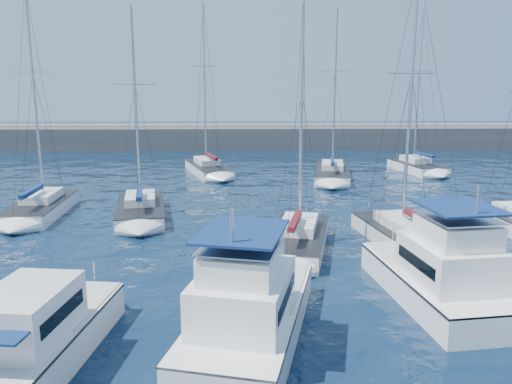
{
  "coord_description": "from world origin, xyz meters",
  "views": [
    {
      "loc": [
        -3.31,
        -20.01,
        8.71
      ],
      "look_at": [
        -2.64,
        6.97,
        3.0
      ],
      "focal_mm": 35.0,
      "sensor_mm": 36.0,
      "label": 1
    }
  ],
  "objects_px": {
    "motor_yacht_stbd_inner": "(442,277)",
    "sailboat_back_a": "(208,168)",
    "sailboat_mid_d": "(410,239)",
    "sailboat_back_b": "(332,173)",
    "sailboat_back_c": "(417,166)",
    "sailboat_mid_a": "(41,207)",
    "motor_yacht_port_outer": "(41,336)",
    "motor_yacht_port_inner": "(248,312)",
    "sailboat_mid_b": "(141,210)",
    "sailboat_mid_c": "(298,240)"
  },
  "relations": [
    {
      "from": "motor_yacht_stbd_inner",
      "to": "sailboat_back_a",
      "type": "distance_m",
      "value": 33.6
    },
    {
      "from": "sailboat_mid_d",
      "to": "sailboat_back_b",
      "type": "distance_m",
      "value": 21.13
    },
    {
      "from": "motor_yacht_stbd_inner",
      "to": "sailboat_back_c",
      "type": "height_order",
      "value": "sailboat_back_c"
    },
    {
      "from": "motor_yacht_stbd_inner",
      "to": "sailboat_mid_a",
      "type": "relative_size",
      "value": 0.55
    },
    {
      "from": "sailboat_mid_a",
      "to": "sailboat_back_c",
      "type": "relative_size",
      "value": 0.94
    },
    {
      "from": "sailboat_back_b",
      "to": "sailboat_back_c",
      "type": "relative_size",
      "value": 0.99
    },
    {
      "from": "motor_yacht_port_outer",
      "to": "motor_yacht_port_inner",
      "type": "bearing_deg",
      "value": 17.01
    },
    {
      "from": "sailboat_mid_a",
      "to": "sailboat_back_b",
      "type": "bearing_deg",
      "value": 27.44
    },
    {
      "from": "sailboat_mid_d",
      "to": "motor_yacht_port_inner",
      "type": "bearing_deg",
      "value": -140.69
    },
    {
      "from": "sailboat_back_c",
      "to": "motor_yacht_stbd_inner",
      "type": "bearing_deg",
      "value": -117.67
    },
    {
      "from": "sailboat_mid_a",
      "to": "sailboat_mid_d",
      "type": "height_order",
      "value": "sailboat_mid_a"
    },
    {
      "from": "sailboat_mid_b",
      "to": "sailboat_mid_c",
      "type": "relative_size",
      "value": 1.06
    },
    {
      "from": "sailboat_mid_c",
      "to": "sailboat_back_c",
      "type": "xyz_separation_m",
      "value": [
        15.18,
        24.98,
        0.04
      ]
    },
    {
      "from": "sailboat_mid_c",
      "to": "sailboat_mid_d",
      "type": "height_order",
      "value": "sailboat_mid_d"
    },
    {
      "from": "motor_yacht_stbd_inner",
      "to": "sailboat_mid_c",
      "type": "bearing_deg",
      "value": 118.94
    },
    {
      "from": "motor_yacht_stbd_inner",
      "to": "sailboat_back_b",
      "type": "bearing_deg",
      "value": 82.09
    },
    {
      "from": "sailboat_mid_b",
      "to": "sailboat_mid_d",
      "type": "relative_size",
      "value": 0.94
    },
    {
      "from": "motor_yacht_port_outer",
      "to": "motor_yacht_port_inner",
      "type": "distance_m",
      "value": 6.72
    },
    {
      "from": "motor_yacht_port_outer",
      "to": "sailboat_mid_a",
      "type": "bearing_deg",
      "value": 118.46
    },
    {
      "from": "motor_yacht_port_inner",
      "to": "sailboat_back_b",
      "type": "height_order",
      "value": "sailboat_back_b"
    },
    {
      "from": "sailboat_mid_d",
      "to": "sailboat_back_b",
      "type": "height_order",
      "value": "sailboat_back_b"
    },
    {
      "from": "motor_yacht_port_inner",
      "to": "sailboat_mid_d",
      "type": "xyz_separation_m",
      "value": [
        8.97,
        10.15,
        -0.62
      ]
    },
    {
      "from": "sailboat_mid_b",
      "to": "sailboat_mid_d",
      "type": "height_order",
      "value": "sailboat_mid_d"
    },
    {
      "from": "sailboat_back_a",
      "to": "sailboat_back_c",
      "type": "xyz_separation_m",
      "value": [
        21.73,
        0.58,
        0.01
      ]
    },
    {
      "from": "sailboat_back_b",
      "to": "motor_yacht_stbd_inner",
      "type": "bearing_deg",
      "value": -81.06
    },
    {
      "from": "motor_yacht_stbd_inner",
      "to": "sailboat_back_a",
      "type": "height_order",
      "value": "sailboat_back_a"
    },
    {
      "from": "sailboat_mid_c",
      "to": "sailboat_mid_d",
      "type": "xyz_separation_m",
      "value": [
        6.19,
        0.01,
        -0.0
      ]
    },
    {
      "from": "sailboat_mid_c",
      "to": "sailboat_back_a",
      "type": "xyz_separation_m",
      "value": [
        -6.56,
        24.4,
        0.03
      ]
    },
    {
      "from": "sailboat_back_b",
      "to": "motor_yacht_port_inner",
      "type": "bearing_deg",
      "value": -95.12
    },
    {
      "from": "sailboat_mid_b",
      "to": "sailboat_back_b",
      "type": "distance_m",
      "value": 21.07
    },
    {
      "from": "sailboat_mid_a",
      "to": "sailboat_back_c",
      "type": "xyz_separation_m",
      "value": [
        32.18,
        17.17,
        0.02
      ]
    },
    {
      "from": "sailboat_back_a",
      "to": "sailboat_mid_a",
      "type": "bearing_deg",
      "value": -139.74
    },
    {
      "from": "motor_yacht_port_outer",
      "to": "sailboat_mid_b",
      "type": "bearing_deg",
      "value": 98.45
    },
    {
      "from": "sailboat_mid_c",
      "to": "sailboat_back_b",
      "type": "xyz_separation_m",
      "value": [
        5.61,
        21.14,
        0.01
      ]
    },
    {
      "from": "motor_yacht_port_inner",
      "to": "sailboat_mid_c",
      "type": "xyz_separation_m",
      "value": [
        2.79,
        10.14,
        -0.62
      ]
    },
    {
      "from": "sailboat_mid_b",
      "to": "sailboat_back_a",
      "type": "bearing_deg",
      "value": 68.75
    },
    {
      "from": "sailboat_back_c",
      "to": "sailboat_mid_a",
      "type": "bearing_deg",
      "value": -162.2
    },
    {
      "from": "motor_yacht_port_outer",
      "to": "sailboat_mid_c",
      "type": "height_order",
      "value": "sailboat_mid_c"
    },
    {
      "from": "motor_yacht_port_outer",
      "to": "sailboat_mid_c",
      "type": "xyz_separation_m",
      "value": [
        9.4,
        11.33,
        -0.43
      ]
    },
    {
      "from": "sailboat_back_b",
      "to": "sailboat_mid_b",
      "type": "bearing_deg",
      "value": -127.58
    },
    {
      "from": "motor_yacht_port_inner",
      "to": "sailboat_mid_a",
      "type": "distance_m",
      "value": 22.91
    },
    {
      "from": "motor_yacht_port_inner",
      "to": "motor_yacht_stbd_inner",
      "type": "xyz_separation_m",
      "value": [
        7.92,
        3.05,
        -0.0
      ]
    },
    {
      "from": "motor_yacht_port_outer",
      "to": "sailboat_back_c",
      "type": "xyz_separation_m",
      "value": [
        24.58,
        36.32,
        -0.39
      ]
    },
    {
      "from": "sailboat_back_a",
      "to": "sailboat_back_b",
      "type": "xyz_separation_m",
      "value": [
        12.16,
        -3.27,
        -0.02
      ]
    },
    {
      "from": "motor_yacht_stbd_inner",
      "to": "sailboat_mid_b",
      "type": "xyz_separation_m",
      "value": [
        -15.06,
        13.98,
        -0.62
      ]
    },
    {
      "from": "sailboat_mid_a",
      "to": "motor_yacht_port_inner",
      "type": "bearing_deg",
      "value": -54.7
    },
    {
      "from": "sailboat_mid_b",
      "to": "sailboat_back_c",
      "type": "relative_size",
      "value": 0.86
    },
    {
      "from": "sailboat_mid_d",
      "to": "sailboat_back_a",
      "type": "relative_size",
      "value": 0.88
    },
    {
      "from": "sailboat_back_c",
      "to": "motor_yacht_port_outer",
      "type": "bearing_deg",
      "value": -134.37
    },
    {
      "from": "sailboat_mid_b",
      "to": "sailboat_mid_c",
      "type": "xyz_separation_m",
      "value": [
        9.92,
        -6.89,
        -0.01
      ]
    }
  ]
}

